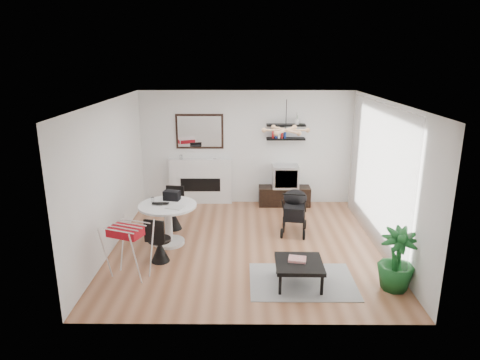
{
  "coord_description": "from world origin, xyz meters",
  "views": [
    {
      "loc": [
        -0.08,
        -7.45,
        3.46
      ],
      "look_at": [
        -0.14,
        0.4,
        1.17
      ],
      "focal_mm": 32.0,
      "sensor_mm": 36.0,
      "label": 1
    }
  ],
  "objects_px": {
    "tv_console": "(284,196)",
    "fireplace": "(201,176)",
    "dining_table": "(168,218)",
    "drying_rack": "(129,250)",
    "coffee_table": "(299,265)",
    "crt_tv": "(285,176)",
    "stroller": "(294,213)",
    "potted_plant": "(397,260)"
  },
  "relations": [
    {
      "from": "dining_table",
      "to": "drying_rack",
      "type": "xyz_separation_m",
      "value": [
        -0.42,
        -1.27,
        -0.04
      ]
    },
    {
      "from": "dining_table",
      "to": "tv_console",
      "type": "bearing_deg",
      "value": 42.85
    },
    {
      "from": "crt_tv",
      "to": "dining_table",
      "type": "distance_m",
      "value": 3.28
    },
    {
      "from": "drying_rack",
      "to": "dining_table",
      "type": "bearing_deg",
      "value": 93.12
    },
    {
      "from": "stroller",
      "to": "potted_plant",
      "type": "distance_m",
      "value": 2.55
    },
    {
      "from": "drying_rack",
      "to": "stroller",
      "type": "bearing_deg",
      "value": 54.24
    },
    {
      "from": "coffee_table",
      "to": "potted_plant",
      "type": "height_order",
      "value": "potted_plant"
    },
    {
      "from": "stroller",
      "to": "coffee_table",
      "type": "relative_size",
      "value": 1.31
    },
    {
      "from": "fireplace",
      "to": "coffee_table",
      "type": "relative_size",
      "value": 2.92
    },
    {
      "from": "stroller",
      "to": "coffee_table",
      "type": "height_order",
      "value": "stroller"
    },
    {
      "from": "dining_table",
      "to": "potted_plant",
      "type": "distance_m",
      "value": 4.07
    },
    {
      "from": "dining_table",
      "to": "fireplace",
      "type": "bearing_deg",
      "value": 80.74
    },
    {
      "from": "tv_console",
      "to": "drying_rack",
      "type": "bearing_deg",
      "value": -128.83
    },
    {
      "from": "tv_console",
      "to": "potted_plant",
      "type": "xyz_separation_m",
      "value": [
        1.34,
        -3.84,
        0.26
      ]
    },
    {
      "from": "dining_table",
      "to": "drying_rack",
      "type": "distance_m",
      "value": 1.34
    },
    {
      "from": "fireplace",
      "to": "dining_table",
      "type": "relative_size",
      "value": 1.99
    },
    {
      "from": "tv_console",
      "to": "drying_rack",
      "type": "relative_size",
      "value": 1.34
    },
    {
      "from": "drying_rack",
      "to": "potted_plant",
      "type": "relative_size",
      "value": 0.93
    },
    {
      "from": "fireplace",
      "to": "crt_tv",
      "type": "bearing_deg",
      "value": -4.22
    },
    {
      "from": "tv_console",
      "to": "coffee_table",
      "type": "distance_m",
      "value": 3.73
    },
    {
      "from": "dining_table",
      "to": "stroller",
      "type": "distance_m",
      "value": 2.52
    },
    {
      "from": "potted_plant",
      "to": "dining_table",
      "type": "bearing_deg",
      "value": 156.63
    },
    {
      "from": "crt_tv",
      "to": "stroller",
      "type": "height_order",
      "value": "crt_tv"
    },
    {
      "from": "dining_table",
      "to": "stroller",
      "type": "relative_size",
      "value": 1.12
    },
    {
      "from": "tv_console",
      "to": "fireplace",
      "type": "bearing_deg",
      "value": 175.85
    },
    {
      "from": "crt_tv",
      "to": "potted_plant",
      "type": "relative_size",
      "value": 0.62
    },
    {
      "from": "tv_console",
      "to": "dining_table",
      "type": "distance_m",
      "value": 3.29
    },
    {
      "from": "tv_console",
      "to": "drying_rack",
      "type": "distance_m",
      "value": 4.5
    },
    {
      "from": "crt_tv",
      "to": "drying_rack",
      "type": "xyz_separation_m",
      "value": [
        -2.83,
        -3.5,
        -0.24
      ]
    },
    {
      "from": "crt_tv",
      "to": "drying_rack",
      "type": "bearing_deg",
      "value": -128.93
    },
    {
      "from": "crt_tv",
      "to": "coffee_table",
      "type": "height_order",
      "value": "crt_tv"
    },
    {
      "from": "coffee_table",
      "to": "stroller",
      "type": "bearing_deg",
      "value": 85.49
    },
    {
      "from": "crt_tv",
      "to": "coffee_table",
      "type": "bearing_deg",
      "value": -91.96
    },
    {
      "from": "tv_console",
      "to": "dining_table",
      "type": "height_order",
      "value": "dining_table"
    },
    {
      "from": "coffee_table",
      "to": "potted_plant",
      "type": "distance_m",
      "value": 1.47
    },
    {
      "from": "crt_tv",
      "to": "stroller",
      "type": "relative_size",
      "value": 0.63
    },
    {
      "from": "tv_console",
      "to": "potted_plant",
      "type": "distance_m",
      "value": 4.08
    },
    {
      "from": "crt_tv",
      "to": "stroller",
      "type": "bearing_deg",
      "value": -88.71
    },
    {
      "from": "fireplace",
      "to": "crt_tv",
      "type": "xyz_separation_m",
      "value": [
        2.02,
        -0.15,
        0.04
      ]
    },
    {
      "from": "crt_tv",
      "to": "potted_plant",
      "type": "xyz_separation_m",
      "value": [
        1.33,
        -3.84,
        -0.23
      ]
    },
    {
      "from": "drying_rack",
      "to": "coffee_table",
      "type": "height_order",
      "value": "drying_rack"
    },
    {
      "from": "fireplace",
      "to": "potted_plant",
      "type": "bearing_deg",
      "value": -49.97
    }
  ]
}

